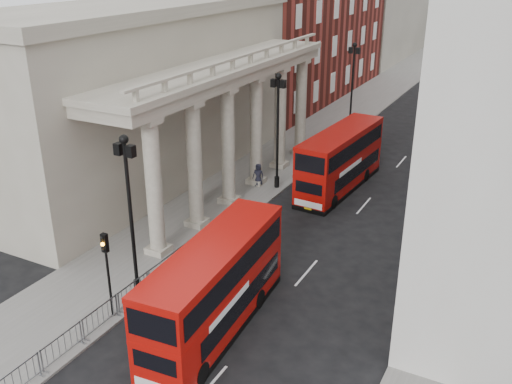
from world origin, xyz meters
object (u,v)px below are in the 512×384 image
pedestrian_b (196,197)px  lamp_post_north (352,81)px  pedestrian_a (198,192)px  lamp_post_south (130,207)px  bus_far (341,159)px  lamp_post_mid (278,123)px  pedestrian_c (258,175)px  bus_near (215,286)px  traffic_light (106,260)px

pedestrian_b → lamp_post_north: bearing=-123.8°
lamp_post_north → pedestrian_a: bearing=-99.5°
lamp_post_north → pedestrian_a: size_ratio=5.02×
lamp_post_south → bus_far: bearing=77.6°
lamp_post_south → pedestrian_a: size_ratio=5.02×
lamp_post_south → lamp_post_mid: bearing=90.0°
lamp_post_south → pedestrian_a: 12.13m
bus_far → pedestrian_a: size_ratio=6.19×
lamp_post_south → pedestrian_c: 16.17m
lamp_post_mid → bus_near: bearing=-73.5°
bus_near → pedestrian_c: bearing=107.0°
lamp_post_south → lamp_post_north: same height
lamp_post_north → bus_near: bearing=-81.5°
lamp_post_south → pedestrian_c: size_ratio=4.95×
pedestrian_b → lamp_post_mid: bearing=-144.3°
lamp_post_mid → pedestrian_c: (-1.33, -0.38, -3.95)m
lamp_post_north → traffic_light: size_ratio=1.93×
bus_near → lamp_post_north: bearing=94.4°
pedestrian_c → pedestrian_b: bearing=-118.4°
lamp_post_south → pedestrian_c: lamp_post_south is taller
lamp_post_mid → lamp_post_north: bearing=90.0°
traffic_light → pedestrian_a: size_ratio=2.59×
traffic_light → bus_far: 20.56m
pedestrian_c → lamp_post_south: bearing=-94.7°
lamp_post_north → bus_far: size_ratio=0.81×
pedestrian_a → lamp_post_north: bearing=94.0°
bus_far → traffic_light: bearing=-97.2°
pedestrian_c → bus_far: bearing=15.8°
lamp_post_north → bus_near: (4.87, -32.44, -2.66)m
bus_far → lamp_post_north: bearing=109.9°
lamp_post_south → lamp_post_north: bearing=90.0°
lamp_post_north → pedestrian_b: (-3.18, -21.79, -4.00)m
lamp_post_north → pedestrian_c: 16.90m
lamp_post_mid → bus_far: size_ratio=0.81×
lamp_post_mid → pedestrian_b: bearing=-118.8°
lamp_post_south → bus_near: lamp_post_south is taller
lamp_post_mid → pedestrian_a: lamp_post_mid is taller
lamp_post_south → traffic_light: bearing=-87.2°
pedestrian_a → bus_far: bearing=57.3°
bus_far → pedestrian_b: bus_far is taller
pedestrian_a → pedestrian_c: (2.20, 4.72, 0.01)m
bus_far → pedestrian_b: (-7.19, -7.94, -1.37)m
lamp_post_south → bus_far: lamp_post_south is taller
traffic_light → pedestrian_b: size_ratio=2.70×
bus_far → lamp_post_south: bearing=-98.6°
bus_far → lamp_post_mid: bearing=-148.0°
lamp_post_north → bus_far: (4.01, -13.85, -2.63)m
pedestrian_a → pedestrian_c: size_ratio=0.99×
pedestrian_b → lamp_post_south: bearing=81.8°
bus_far → pedestrian_a: 10.54m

